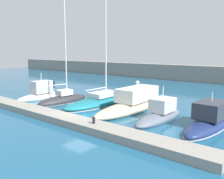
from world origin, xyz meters
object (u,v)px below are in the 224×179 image
at_px(motorboat_navy_sixth, 211,120).
at_px(mooring_buoy_white, 137,83).
at_px(motorboat_slate_fifth, 160,114).
at_px(motorboat_ivory_nearest, 43,94).
at_px(sailboat_teal_third, 101,100).
at_px(dock_bollard, 94,120).
at_px(sailboat_charcoal_second, 63,100).
at_px(motorboat_sand_fourth, 134,103).

bearing_deg(motorboat_navy_sixth, mooring_buoy_white, 47.94).
bearing_deg(motorboat_slate_fifth, motorboat_ivory_nearest, 94.11).
distance_m(sailboat_teal_third, dock_bollard, 8.69).
relative_size(sailboat_charcoal_second, motorboat_slate_fifth, 2.08).
bearing_deg(motorboat_navy_sixth, motorboat_ivory_nearest, 96.78).
xyz_separation_m(sailboat_teal_third, dock_bollard, (5.35, -6.83, 0.39)).
bearing_deg(mooring_buoy_white, sailboat_charcoal_second, -81.64).
height_order(sailboat_charcoal_second, mooring_buoy_white, sailboat_charcoal_second).
xyz_separation_m(sailboat_teal_third, motorboat_sand_fourth, (4.03, 0.06, 0.29)).
relative_size(motorboat_ivory_nearest, dock_bollard, 14.90).
bearing_deg(motorboat_sand_fourth, motorboat_slate_fifth, -113.07).
xyz_separation_m(motorboat_ivory_nearest, sailboat_teal_third, (7.33, 2.12, -0.18)).
bearing_deg(mooring_buoy_white, motorboat_sand_fourth, -57.86).
relative_size(motorboat_ivory_nearest, sailboat_charcoal_second, 0.49).
xyz_separation_m(sailboat_charcoal_second, motorboat_navy_sixth, (15.06, 1.53, 0.17)).
relative_size(motorboat_sand_fourth, motorboat_slate_fifth, 1.59).
xyz_separation_m(sailboat_charcoal_second, motorboat_sand_fourth, (7.71, 2.19, 0.34)).
xyz_separation_m(motorboat_navy_sixth, mooring_buoy_white, (-17.83, 17.35, -0.47)).
xyz_separation_m(motorboat_ivory_nearest, motorboat_navy_sixth, (18.71, 1.51, -0.06)).
bearing_deg(dock_bollard, sailboat_charcoal_second, 152.52).
distance_m(sailboat_teal_third, motorboat_sand_fourth, 4.04).
relative_size(motorboat_ivory_nearest, motorboat_sand_fourth, 0.64).
height_order(motorboat_ivory_nearest, mooring_buoy_white, motorboat_ivory_nearest).
xyz_separation_m(motorboat_sand_fourth, dock_bollard, (1.32, -6.89, 0.10)).
bearing_deg(mooring_buoy_white, sailboat_teal_third, -68.93).
xyz_separation_m(motorboat_slate_fifth, mooring_buoy_white, (-14.12, 18.22, -0.45)).
height_order(motorboat_sand_fourth, motorboat_navy_sixth, motorboat_sand_fourth).
distance_m(sailboat_teal_third, motorboat_slate_fifth, 7.81).
height_order(sailboat_teal_third, motorboat_sand_fourth, sailboat_teal_third).
bearing_deg(dock_bollard, sailboat_teal_third, 128.10).
bearing_deg(sailboat_charcoal_second, sailboat_teal_third, -57.14).
height_order(motorboat_slate_fifth, dock_bollard, motorboat_slate_fifth).
height_order(motorboat_ivory_nearest, motorboat_slate_fifth, motorboat_ivory_nearest).
bearing_deg(sailboat_charcoal_second, mooring_buoy_white, 11.14).
relative_size(motorboat_ivory_nearest, motorboat_slate_fifth, 1.02).
relative_size(sailboat_teal_third, motorboat_slate_fifth, 2.39).
xyz_separation_m(sailboat_teal_third, mooring_buoy_white, (-6.45, 16.75, -0.36)).
bearing_deg(mooring_buoy_white, motorboat_slate_fifth, -52.22).
relative_size(sailboat_charcoal_second, motorboat_navy_sixth, 1.63).
bearing_deg(motorboat_navy_sixth, dock_bollard, 138.10).
height_order(sailboat_teal_third, dock_bollard, sailboat_teal_third).
xyz_separation_m(motorboat_ivory_nearest, motorboat_slate_fifth, (15.00, 0.64, -0.09)).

